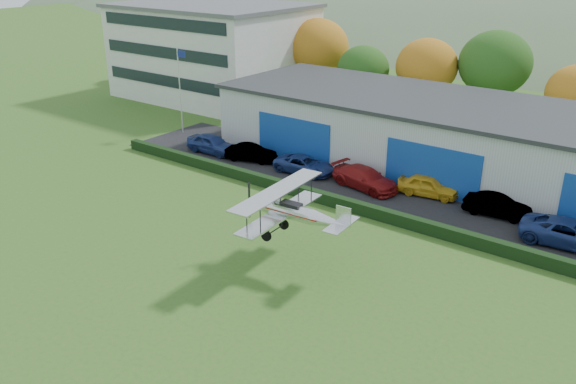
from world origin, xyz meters
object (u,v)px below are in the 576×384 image
Objects in this scene: hangar at (466,138)px; car_2 at (304,165)px; car_1 at (251,153)px; car_0 at (212,144)px; car_3 at (365,178)px; car_5 at (497,206)px; biplane at (292,210)px; car_6 at (570,233)px; car_4 at (428,186)px; flagpole at (180,83)px; office_block at (214,51)px.

car_2 is at bearing -140.43° from hangar.
car_1 is 0.87× the size of car_2.
car_0 reaches higher than car_3.
car_5 is at bearing -103.16° from car_1.
car_2 is at bearing -86.83° from car_0.
car_3 is at bearing 97.89° from biplane.
car_0 is at bearing 85.92° from car_6.
car_4 is at bearing -85.22° from car_2.
flagpole reaches higher than hangar.
car_1 is at bearing -150.64° from hangar.
car_2 is at bearing -32.47° from office_block.
car_0 is 9.10m from car_2.
car_6 is at bearing -19.73° from office_block.
hangar is 16.91m from car_1.
car_5 is (9.28, 0.96, -0.06)m from car_3.
office_block is 4.96× the size of car_1.
hangar reaches higher than car_1.
car_2 is at bearing 119.16° from biplane.
car_4 is 9.97m from car_6.
flagpole reaches higher than car_4.
flagpole reaches higher than car_0.
biplane is (-1.74, -19.99, 0.71)m from hangar.
flagpole is at bearing 145.10° from biplane.
car_3 is 1.23× the size of car_4.
hangar is at bearing 31.12° from car_5.
car_0 is at bearing 103.90° from car_3.
car_3 reaches higher than car_1.
car_6 is (24.43, -0.09, 0.08)m from car_1.
car_4 is at bearing -60.70° from car_3.
office_block reaches higher than car_6.
office_block is 2.57× the size of flagpole.
car_5 is 0.58× the size of biplane.
flagpole is 1.67× the size of car_2.
flagpole reaches higher than biplane.
hangar is 12.98m from car_6.
car_0 is 14.41m from car_3.
car_4 is at bearing -99.84° from car_1.
car_0 is 1.10× the size of car_4.
car_0 is at bearing 78.44° from car_1.
car_0 is at bearing 90.11° from car_2.
car_6 is at bearing -107.49° from car_1.
car_0 is 1.11× the size of car_5.
hangar is 9.52× the size of car_4.
hangar is 25.68m from flagpole.
car_2 is at bearing -103.45° from car_1.
car_3 is 1.23× the size of car_5.
biplane is at bearing 147.44° from car_5.
hangar reaches higher than car_6.
car_0 reaches higher than car_5.
hangar reaches higher than car_4.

